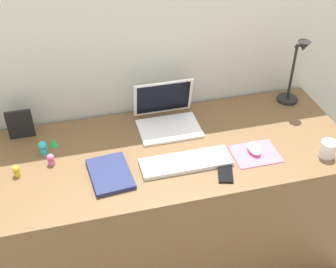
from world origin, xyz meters
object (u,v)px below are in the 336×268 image
(toy_figurine_green, at_px, (53,142))
(cell_phone, at_px, (225,173))
(laptop, at_px, (167,115))
(picture_frame, at_px, (20,124))
(toy_figurine_cyan, at_px, (43,147))
(notebook_pad, at_px, (110,174))
(coffee_mug, at_px, (328,149))
(keyboard, at_px, (186,162))
(mouse, at_px, (254,149))
(desk_lamp, at_px, (295,74))
(toy_figurine_yellow, at_px, (16,170))
(toy_figurine_pink, at_px, (51,159))

(toy_figurine_green, bearing_deg, cell_phone, -28.23)
(laptop, bearing_deg, toy_figurine_green, -175.64)
(picture_frame, xyz_separation_m, toy_figurine_cyan, (0.09, -0.16, -0.04))
(notebook_pad, xyz_separation_m, coffee_mug, (0.98, -0.11, 0.03))
(keyboard, xyz_separation_m, mouse, (0.33, 0.00, 0.01))
(desk_lamp, height_order, toy_figurine_yellow, desk_lamp)
(cell_phone, xyz_separation_m, toy_figurine_yellow, (-0.88, 0.21, 0.02))
(picture_frame, bearing_deg, toy_figurine_green, -37.32)
(coffee_mug, bearing_deg, toy_figurine_pink, 168.24)
(notebook_pad, height_order, toy_figurine_green, toy_figurine_green)
(mouse, relative_size, picture_frame, 0.64)
(picture_frame, bearing_deg, laptop, -5.35)
(keyboard, relative_size, notebook_pad, 1.71)
(keyboard, relative_size, cell_phone, 3.20)
(toy_figurine_pink, relative_size, toy_figurine_cyan, 0.80)
(toy_figurine_cyan, bearing_deg, keyboard, -20.86)
(cell_phone, xyz_separation_m, notebook_pad, (-0.49, 0.11, 0.01))
(keyboard, xyz_separation_m, coffee_mug, (0.64, -0.10, 0.03))
(picture_frame, relative_size, coffee_mug, 1.91)
(mouse, xyz_separation_m, toy_figurine_green, (-0.90, 0.28, 0.00))
(cell_phone, distance_m, desk_lamp, 0.72)
(keyboard, height_order, mouse, mouse)
(toy_figurine_green, bearing_deg, laptop, 4.36)
(keyboard, distance_m, toy_figurine_yellow, 0.74)
(mouse, relative_size, desk_lamp, 0.26)
(keyboard, xyz_separation_m, toy_figurine_yellow, (-0.73, 0.11, 0.02))
(notebook_pad, relative_size, picture_frame, 1.60)
(cell_phone, xyz_separation_m, desk_lamp, (0.53, 0.45, 0.17))
(laptop, height_order, notebook_pad, laptop)
(coffee_mug, distance_m, toy_figurine_pink, 1.25)
(toy_figurine_cyan, distance_m, toy_figurine_yellow, 0.17)
(toy_figurine_cyan, xyz_separation_m, toy_figurine_yellow, (-0.12, -0.12, -0.01))
(keyboard, distance_m, cell_phone, 0.18)
(toy_figurine_yellow, bearing_deg, toy_figurine_green, 45.93)
(notebook_pad, bearing_deg, toy_figurine_yellow, 160.48)
(desk_lamp, height_order, notebook_pad, desk_lamp)
(cell_phone, height_order, desk_lamp, desk_lamp)
(toy_figurine_pink, bearing_deg, toy_figurine_green, 82.53)
(toy_figurine_yellow, bearing_deg, toy_figurine_pink, 15.15)
(laptop, relative_size, notebook_pad, 1.25)
(desk_lamp, bearing_deg, toy_figurine_pink, -171.25)
(notebook_pad, bearing_deg, picture_frame, 129.14)
(desk_lamp, xyz_separation_m, toy_figurine_green, (-1.25, -0.06, -0.16))
(desk_lamp, distance_m, toy_figurine_green, 1.26)
(desk_lamp, height_order, toy_figurine_pink, desk_lamp)
(coffee_mug, distance_m, toy_figurine_yellow, 1.39)
(toy_figurine_green, distance_m, toy_figurine_yellow, 0.24)
(keyboard, distance_m, toy_figurine_cyan, 0.66)
(notebook_pad, bearing_deg, mouse, -5.60)
(desk_lamp, relative_size, notebook_pad, 1.56)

